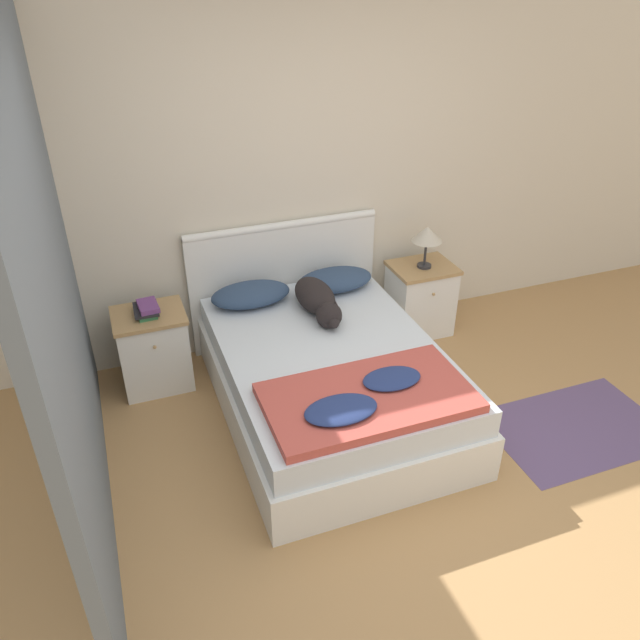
# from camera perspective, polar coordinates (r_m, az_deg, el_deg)

# --- Properties ---
(ground_plane) EXTENTS (16.00, 16.00, 0.00)m
(ground_plane) POSITION_cam_1_polar(r_m,az_deg,el_deg) (3.60, 8.04, -18.18)
(ground_plane) COLOR tan
(wall_back) EXTENTS (9.00, 0.06, 2.55)m
(wall_back) POSITION_cam_1_polar(r_m,az_deg,el_deg) (4.56, -3.41, 12.63)
(wall_back) COLOR beige
(wall_back) RESTS_ON ground_plane
(wall_side_left) EXTENTS (0.06, 3.10, 2.55)m
(wall_side_left) POSITION_cam_1_polar(r_m,az_deg,el_deg) (3.39, -22.92, 3.40)
(wall_side_left) COLOR slate
(wall_side_left) RESTS_ON ground_plane
(bed) EXTENTS (1.38, 1.91, 0.50)m
(bed) POSITION_cam_1_polar(r_m,az_deg,el_deg) (4.14, 0.93, -5.52)
(bed) COLOR white
(bed) RESTS_ON ground_plane
(headboard) EXTENTS (1.46, 0.06, 0.99)m
(headboard) POSITION_cam_1_polar(r_m,az_deg,el_deg) (4.78, -3.30, 3.66)
(headboard) COLOR white
(headboard) RESTS_ON ground_plane
(nightstand_left) EXTENTS (0.49, 0.41, 0.58)m
(nightstand_left) POSITION_cam_1_polar(r_m,az_deg,el_deg) (4.51, -14.97, -2.60)
(nightstand_left) COLOR white
(nightstand_left) RESTS_ON ground_plane
(nightstand_right) EXTENTS (0.49, 0.41, 0.58)m
(nightstand_right) POSITION_cam_1_polar(r_m,az_deg,el_deg) (5.05, 9.13, 1.95)
(nightstand_right) COLOR white
(nightstand_right) RESTS_ON ground_plane
(pillow_left) EXTENTS (0.57, 0.33, 0.14)m
(pillow_left) POSITION_cam_1_polar(r_m,az_deg,el_deg) (4.48, -6.36, 2.34)
(pillow_left) COLOR navy
(pillow_left) RESTS_ON bed
(pillow_right) EXTENTS (0.57, 0.33, 0.14)m
(pillow_right) POSITION_cam_1_polar(r_m,az_deg,el_deg) (4.65, 1.38, 3.69)
(pillow_right) COLOR navy
(pillow_right) RESTS_ON bed
(quilt) EXTENTS (1.17, 0.64, 0.10)m
(quilt) POSITION_cam_1_polar(r_m,az_deg,el_deg) (3.53, 4.33, -7.08)
(quilt) COLOR #BC4C42
(quilt) RESTS_ON bed
(dog) EXTENTS (0.25, 0.71, 0.19)m
(dog) POSITION_cam_1_polar(r_m,az_deg,el_deg) (4.34, -0.21, 1.89)
(dog) COLOR black
(dog) RESTS_ON bed
(book_stack) EXTENTS (0.17, 0.23, 0.08)m
(book_stack) POSITION_cam_1_polar(r_m,az_deg,el_deg) (4.34, -15.57, 0.99)
(book_stack) COLOR #337547
(book_stack) RESTS_ON nightstand_left
(table_lamp) EXTENTS (0.23, 0.23, 0.33)m
(table_lamp) POSITION_cam_1_polar(r_m,az_deg,el_deg) (4.79, 9.76, 7.64)
(table_lamp) COLOR #2D2D33
(table_lamp) RESTS_ON nightstand_right
(rug) EXTENTS (1.12, 0.75, 0.00)m
(rug) POSITION_cam_1_polar(r_m,az_deg,el_deg) (4.47, 22.39, -9.10)
(rug) COLOR #604C75
(rug) RESTS_ON ground_plane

